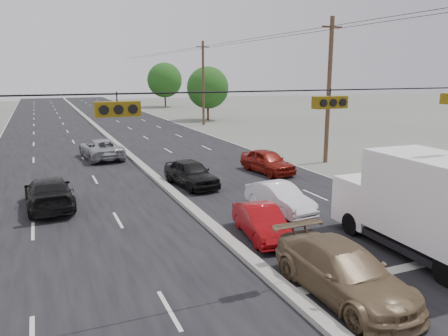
{
  "coord_description": "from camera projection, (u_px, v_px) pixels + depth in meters",
  "views": [
    {
      "loc": [
        -6.22,
        -10.39,
        6.27
      ],
      "look_at": [
        1.09,
        6.78,
        2.2
      ],
      "focal_mm": 35.0,
      "sensor_mm": 36.0,
      "label": 1
    }
  ],
  "objects": [
    {
      "name": "road_surface",
      "position": [
        114.0,
        143.0,
        40.03
      ],
      "size": [
        20.0,
        160.0,
        0.02
      ],
      "primitive_type": "cube",
      "color": "black",
      "rests_on": "ground"
    },
    {
      "name": "utility_pole_right_b",
      "position": [
        329.0,
        90.0,
        30.23
      ],
      "size": [
        1.6,
        0.3,
        10.0
      ],
      "color": "#422D1E",
      "rests_on": "ground"
    },
    {
      "name": "utility_pole_right_c",
      "position": [
        203.0,
        83.0,
        52.71
      ],
      "size": [
        1.6,
        0.3,
        10.0
      ],
      "color": "#422D1E",
      "rests_on": "ground"
    },
    {
      "name": "queue_car_a",
      "position": [
        191.0,
        173.0,
        24.5
      ],
      "size": [
        2.36,
        4.59,
        1.49
      ],
      "primitive_type": "imported",
      "rotation": [
        0.0,
        0.0,
        0.14
      ],
      "color": "black",
      "rests_on": "ground"
    },
    {
      "name": "tree_right_far",
      "position": [
        165.0,
        80.0,
        81.05
      ],
      "size": [
        6.4,
        6.4,
        8.16
      ],
      "color": "#382619",
      "rests_on": "ground"
    },
    {
      "name": "queue_car_b",
      "position": [
        280.0,
        198.0,
        19.99
      ],
      "size": [
        1.78,
        4.1,
        1.31
      ],
      "primitive_type": "imported",
      "rotation": [
        0.0,
        0.0,
        0.1
      ],
      "color": "white",
      "rests_on": "ground"
    },
    {
      "name": "traffic_signals",
      "position": [
        327.0,
        101.0,
        12.42
      ],
      "size": [
        25.0,
        0.3,
        0.54
      ],
      "color": "black",
      "rests_on": "ground"
    },
    {
      "name": "center_median",
      "position": [
        114.0,
        142.0,
        40.0
      ],
      "size": [
        0.5,
        160.0,
        0.2
      ],
      "primitive_type": "cube",
      "color": "gray",
      "rests_on": "ground"
    },
    {
      "name": "ground",
      "position": [
        279.0,
        287.0,
        13.06
      ],
      "size": [
        200.0,
        200.0,
        0.0
      ],
      "primitive_type": "plane",
      "color": "#606356",
      "rests_on": "ground"
    },
    {
      "name": "oncoming_far",
      "position": [
        101.0,
        149.0,
        32.39
      ],
      "size": [
        2.97,
        5.57,
        1.49
      ],
      "primitive_type": "imported",
      "rotation": [
        0.0,
        0.0,
        3.24
      ],
      "color": "#94969B",
      "rests_on": "ground"
    },
    {
      "name": "tree_right_mid",
      "position": [
        208.0,
        88.0,
        58.32
      ],
      "size": [
        5.6,
        5.6,
        7.14
      ],
      "color": "#382619",
      "rests_on": "ground"
    },
    {
      "name": "oncoming_near",
      "position": [
        49.0,
        193.0,
        20.57
      ],
      "size": [
        2.27,
        5.15,
        1.47
      ],
      "primitive_type": "imported",
      "rotation": [
        0.0,
        0.0,
        3.18
      ],
      "color": "black",
      "rests_on": "ground"
    },
    {
      "name": "red_sedan",
      "position": [
        262.0,
        222.0,
        16.85
      ],
      "size": [
        1.81,
        3.93,
        1.25
      ],
      "primitive_type": "imported",
      "rotation": [
        0.0,
        0.0,
        -0.13
      ],
      "color": "#96090D",
      "rests_on": "ground"
    },
    {
      "name": "box_truck",
      "position": [
        425.0,
        205.0,
        15.01
      ],
      "size": [
        2.66,
        7.12,
        3.58
      ],
      "rotation": [
        0.0,
        0.0,
        -0.03
      ],
      "color": "black",
      "rests_on": "ground"
    },
    {
      "name": "queue_car_e",
      "position": [
        267.0,
        162.0,
        27.8
      ],
      "size": [
        2.26,
        4.52,
        1.48
      ],
      "primitive_type": "imported",
      "rotation": [
        0.0,
        0.0,
        0.12
      ],
      "color": "maroon",
      "rests_on": "ground"
    },
    {
      "name": "tan_sedan",
      "position": [
        343.0,
        272.0,
        12.39
      ],
      "size": [
        2.13,
        5.12,
        1.48
      ],
      "primitive_type": "imported",
      "rotation": [
        0.0,
        0.0,
        0.01
      ],
      "color": "brown",
      "rests_on": "ground"
    }
  ]
}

